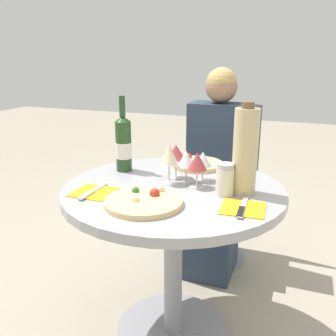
# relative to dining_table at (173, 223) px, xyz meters

# --- Properties ---
(ground_plane) EXTENTS (12.00, 12.00, 0.00)m
(ground_plane) POSITION_rel_dining_table_xyz_m (0.00, 0.00, -0.55)
(ground_plane) COLOR #9E937F
(ground_plane) RESTS_ON ground
(dining_table) EXTENTS (0.90, 0.90, 0.71)m
(dining_table) POSITION_rel_dining_table_xyz_m (0.00, 0.00, 0.00)
(dining_table) COLOR gray
(dining_table) RESTS_ON ground_plane
(chair_behind_diner) EXTENTS (0.41, 0.41, 0.95)m
(chair_behind_diner) POSITION_rel_dining_table_xyz_m (0.02, 0.79, -0.10)
(chair_behind_diner) COLOR slate
(chair_behind_diner) RESTS_ON ground_plane
(seated_diner) EXTENTS (0.34, 0.40, 1.16)m
(seated_diner) POSITION_rel_dining_table_xyz_m (0.02, 0.65, -0.03)
(seated_diner) COLOR #28384C
(seated_diner) RESTS_ON ground_plane
(pizza_large) EXTENTS (0.28, 0.28, 0.05)m
(pizza_large) POSITION_rel_dining_table_xyz_m (-0.04, -0.21, 0.18)
(pizza_large) COLOR #E5C17F
(pizza_large) RESTS_ON dining_table
(pizza_small_far) EXTENTS (0.25, 0.25, 0.05)m
(pizza_small_far) POSITION_rel_dining_table_xyz_m (0.01, 0.31, 0.18)
(pizza_small_far) COLOR #E5C17F
(pizza_small_far) RESTS_ON dining_table
(wine_bottle) EXTENTS (0.07, 0.07, 0.34)m
(wine_bottle) POSITION_rel_dining_table_xyz_m (-0.29, 0.13, 0.29)
(wine_bottle) COLOR #23471E
(wine_bottle) RESTS_ON dining_table
(tall_carafe) EXTENTS (0.09, 0.09, 0.35)m
(tall_carafe) POSITION_rel_dining_table_xyz_m (0.28, 0.03, 0.33)
(tall_carafe) COLOR tan
(tall_carafe) RESTS_ON dining_table
(sugar_shaker) EXTENTS (0.07, 0.07, 0.13)m
(sugar_shaker) POSITION_rel_dining_table_xyz_m (0.21, -0.02, 0.23)
(sugar_shaker) COLOR silver
(sugar_shaker) RESTS_ON dining_table
(wine_glass_center) EXTENTS (0.08, 0.08, 0.14)m
(wine_glass_center) POSITION_rel_dining_table_xyz_m (0.03, 0.07, 0.26)
(wine_glass_center) COLOR silver
(wine_glass_center) RESTS_ON dining_table
(wine_glass_back_right) EXTENTS (0.07, 0.07, 0.13)m
(wine_glass_back_right) POSITION_rel_dining_table_xyz_m (0.09, 0.11, 0.26)
(wine_glass_back_right) COLOR silver
(wine_glass_back_right) RESTS_ON dining_table
(wine_glass_front_left) EXTENTS (0.07, 0.07, 0.17)m
(wine_glass_front_left) POSITION_rel_dining_table_xyz_m (-0.03, 0.03, 0.29)
(wine_glass_front_left) COLOR silver
(wine_glass_front_left) RESTS_ON dining_table
(wine_glass_front_right) EXTENTS (0.08, 0.08, 0.14)m
(wine_glass_front_right) POSITION_rel_dining_table_xyz_m (0.09, 0.03, 0.27)
(wine_glass_front_right) COLOR silver
(wine_glass_front_right) RESTS_ON dining_table
(wine_glass_back_left) EXTENTS (0.08, 0.08, 0.15)m
(wine_glass_back_left) POSITION_rel_dining_table_xyz_m (-0.03, 0.11, 0.28)
(wine_glass_back_left) COLOR silver
(wine_glass_back_left) RESTS_ON dining_table
(place_setting_left) EXTENTS (0.15, 0.19, 0.01)m
(place_setting_left) POSITION_rel_dining_table_xyz_m (-0.27, -0.18, 0.17)
(place_setting_left) COLOR gold
(place_setting_left) RESTS_ON dining_table
(place_setting_right) EXTENTS (0.16, 0.19, 0.01)m
(place_setting_right) POSITION_rel_dining_table_xyz_m (0.30, -0.13, 0.17)
(place_setting_right) COLOR gold
(place_setting_right) RESTS_ON dining_table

